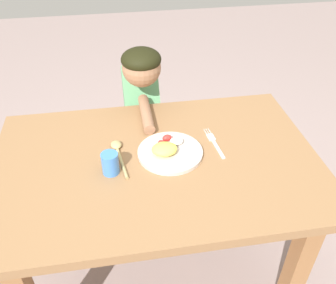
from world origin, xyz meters
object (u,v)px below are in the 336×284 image
object	(u,v)px
plate	(169,151)
drinking_cup	(110,163)
fork	(214,143)
person	(142,117)
spoon	(118,151)

from	to	relation	value
plate	drinking_cup	bearing A→B (deg)	-163.19
fork	person	xyz separation A→B (m)	(-0.25, 0.46, -0.14)
person	plate	bearing A→B (deg)	96.76
drinking_cup	spoon	bearing A→B (deg)	74.09
fork	person	distance (m)	0.54
plate	person	distance (m)	0.52
plate	person	size ratio (longest dim) A/B	0.26
spoon	drinking_cup	distance (m)	0.12
plate	person	world-z (taller)	person
plate	person	bearing A→B (deg)	96.76
plate	person	xyz separation A→B (m)	(-0.06, 0.49, -0.16)
fork	person	world-z (taller)	person
plate	drinking_cup	world-z (taller)	drinking_cup
fork	spoon	bearing A→B (deg)	83.54
plate	fork	bearing A→B (deg)	10.63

